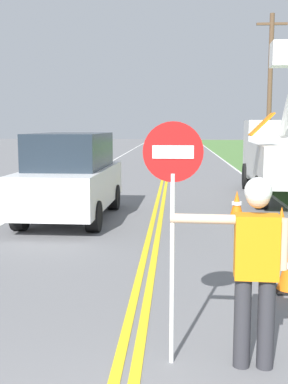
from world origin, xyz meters
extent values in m
cube|color=yellow|center=(-0.09, 20.00, 0.01)|extent=(0.11, 110.00, 0.01)
cube|color=yellow|center=(0.09, 20.00, 0.01)|extent=(0.11, 110.00, 0.01)
cube|color=silver|center=(3.60, 20.00, 0.01)|extent=(0.12, 110.00, 0.01)
cube|color=silver|center=(-3.60, 20.00, 0.01)|extent=(0.12, 110.00, 0.01)
cylinder|color=#2D2D33|center=(1.31, 2.68, 0.44)|extent=(0.16, 0.16, 0.88)
cylinder|color=#2D2D33|center=(1.09, 2.69, 0.44)|extent=(0.16, 0.16, 0.88)
cube|color=orange|center=(1.20, 2.68, 1.18)|extent=(0.41, 0.26, 0.60)
cylinder|color=beige|center=(0.70, 2.71, 1.43)|extent=(0.60, 0.12, 0.09)
cylinder|color=beige|center=(1.44, 2.67, 1.21)|extent=(0.09, 0.09, 0.48)
sphere|color=beige|center=(1.20, 2.68, 1.65)|extent=(0.22, 0.22, 0.22)
sphere|color=white|center=(1.20, 2.68, 1.70)|extent=(0.25, 0.25, 0.25)
cylinder|color=silver|center=(0.42, 2.72, 0.92)|extent=(0.04, 0.04, 1.85)
cylinder|color=#B71414|center=(0.42, 2.72, 2.05)|extent=(0.56, 0.03, 0.56)
cube|color=white|center=(0.42, 2.71, 2.05)|extent=(0.38, 0.01, 0.12)
cube|color=silver|center=(4.08, 16.14, 1.46)|extent=(2.31, 2.21, 2.00)
cube|color=#1E2833|center=(4.14, 17.17, 1.76)|extent=(1.98, 0.17, 0.90)
cube|color=white|center=(4.03, 15.07, 4.61)|extent=(0.95, 0.95, 0.80)
cube|color=orange|center=(2.62, 10.96, 2.31)|extent=(0.64, 0.83, 0.59)
cylinder|color=black|center=(3.04, 16.00, 0.46)|extent=(0.37, 0.94, 0.92)
cylinder|color=black|center=(2.82, 11.72, 0.46)|extent=(0.37, 0.94, 0.92)
cube|color=silver|center=(-2.09, 9.96, 0.80)|extent=(1.95, 4.64, 0.92)
cube|color=#1E2833|center=(-2.09, 9.96, 1.68)|extent=(1.69, 2.89, 0.84)
cube|color=#EAEACC|center=(-1.60, 7.66, 0.85)|extent=(0.24, 0.07, 0.16)
cube|color=#EAEACC|center=(-2.70, 7.69, 0.85)|extent=(0.24, 0.07, 0.16)
cylinder|color=black|center=(-1.31, 8.51, 0.34)|extent=(0.30, 0.69, 0.68)
cylinder|color=black|center=(-2.95, 8.55, 0.34)|extent=(0.30, 0.69, 0.68)
cylinder|color=black|center=(-1.24, 11.36, 0.34)|extent=(0.30, 0.69, 0.68)
cylinder|color=black|center=(-2.88, 11.40, 0.34)|extent=(0.30, 0.69, 0.68)
cylinder|color=brown|center=(6.04, 28.41, 4.39)|extent=(0.28, 0.28, 8.78)
cube|color=brown|center=(6.04, 28.41, 8.18)|extent=(1.80, 0.14, 0.14)
cone|color=orange|center=(2.56, 7.90, 0.35)|extent=(0.36, 0.36, 0.70)
cylinder|color=white|center=(2.56, 7.90, 0.39)|extent=(0.25, 0.25, 0.08)
cube|color=black|center=(2.56, 7.90, 0.01)|extent=(0.40, 0.40, 0.03)
cone|color=orange|center=(1.97, 10.23, 0.35)|extent=(0.36, 0.36, 0.70)
cylinder|color=white|center=(1.97, 10.23, 0.39)|extent=(0.25, 0.25, 0.08)
cube|color=black|center=(1.97, 10.23, 0.01)|extent=(0.40, 0.40, 0.03)
cube|color=#9EA0A3|center=(-4.20, 14.68, 0.55)|extent=(0.06, 32.00, 0.32)
cube|color=#4C4C51|center=(-4.20, 11.25, 0.28)|extent=(0.10, 0.10, 0.55)
cube|color=#4C4C51|center=(-4.20, 13.54, 0.28)|extent=(0.10, 0.10, 0.55)
cube|color=#4C4C51|center=(-4.20, 15.83, 0.28)|extent=(0.10, 0.10, 0.55)
cube|color=#4C4C51|center=(-4.20, 18.11, 0.28)|extent=(0.10, 0.10, 0.55)
cube|color=#4C4C51|center=(-4.20, 20.40, 0.28)|extent=(0.10, 0.10, 0.55)
cube|color=#4C4C51|center=(-4.20, 22.68, 0.28)|extent=(0.10, 0.10, 0.55)
cube|color=#4C4C51|center=(-4.20, 24.97, 0.28)|extent=(0.10, 0.10, 0.55)
cube|color=#4C4C51|center=(-4.20, 27.25, 0.28)|extent=(0.10, 0.10, 0.55)
cube|color=#4C4C51|center=(-4.20, 29.54, 0.28)|extent=(0.10, 0.10, 0.55)
camera|label=1|loc=(0.44, -1.79, 2.30)|focal=45.81mm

